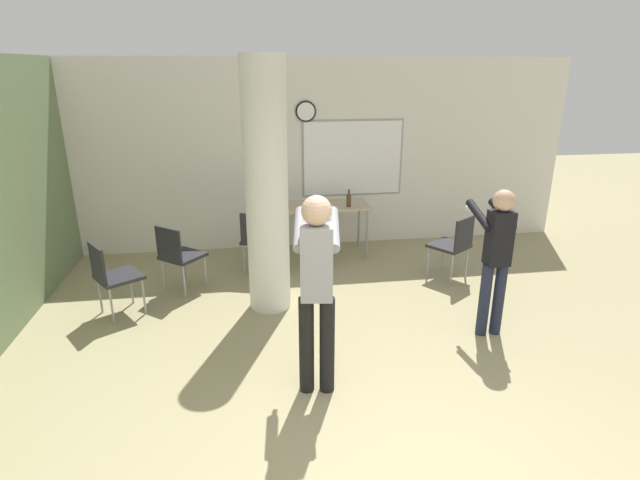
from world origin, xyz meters
The scene contains 11 objects.
wall_back centered at (0.01, 5.06, 1.40)m, with size 8.00×0.15×2.80m.
support_pillar centered at (-0.77, 2.94, 1.40)m, with size 0.47×0.47×2.80m.
folding_table centered at (0.05, 4.52, 0.71)m, with size 1.42×0.63×0.77m.
bottle_on_table centered at (0.45, 4.36, 0.87)m, with size 0.07×0.07×0.25m.
waste_bin centered at (-0.03, 3.99, 0.15)m, with size 0.25×0.25×0.31m.
chair_mid_room centered at (1.64, 3.36, 0.51)m, with size 0.61×0.61×0.87m.
chair_near_pillar centered at (-1.85, 3.51, 0.51)m, with size 0.62×0.62×0.87m.
chair_by_left_wall centered at (-2.50, 2.96, 0.51)m, with size 0.61×0.61×0.87m.
chair_table_left centered at (-0.86, 3.97, 0.51)m, with size 0.55×0.55×0.87m.
person_playing_side centered at (1.46, 1.97, 0.92)m, with size 0.34×0.62×1.56m.
person_playing_front centered at (-0.46, 1.29, 1.03)m, with size 0.45×0.70×1.75m.
Camera 1 is at (-0.99, -2.39, 2.68)m, focal length 28.00 mm.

